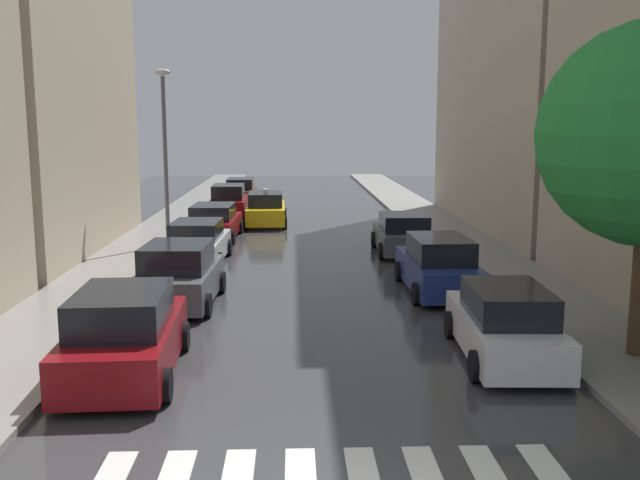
{
  "coord_description": "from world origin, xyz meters",
  "views": [
    {
      "loc": [
        -0.53,
        -7.82,
        4.98
      ],
      "look_at": [
        0.4,
        16.55,
        0.93
      ],
      "focal_mm": 39.47,
      "sensor_mm": 36.0,
      "label": 1
    }
  ],
  "objects_px": {
    "parked_car_left_fifth": "(229,203)",
    "parked_car_right_third": "(403,235)",
    "parked_car_left_third": "(198,243)",
    "parked_car_left_nearest": "(125,336)",
    "parked_car_right_nearest": "(505,325)",
    "parked_car_left_sixth": "(241,192)",
    "parked_car_left_fourth": "(214,223)",
    "lamp_post_left": "(165,145)",
    "taxi_midroad": "(266,209)",
    "parked_car_left_second": "(179,276)",
    "parked_car_right_second": "(438,266)"
  },
  "relations": [
    {
      "from": "parked_car_left_third",
      "to": "parked_car_left_fifth",
      "type": "relative_size",
      "value": 0.99
    },
    {
      "from": "parked_car_left_third",
      "to": "taxi_midroad",
      "type": "height_order",
      "value": "taxi_midroad"
    },
    {
      "from": "parked_car_left_sixth",
      "to": "lamp_post_left",
      "type": "relative_size",
      "value": 0.65
    },
    {
      "from": "parked_car_right_third",
      "to": "parked_car_left_sixth",
      "type": "bearing_deg",
      "value": 24.33
    },
    {
      "from": "parked_car_left_fifth",
      "to": "parked_car_right_third",
      "type": "distance_m",
      "value": 12.95
    },
    {
      "from": "parked_car_left_fourth",
      "to": "lamp_post_left",
      "type": "height_order",
      "value": "lamp_post_left"
    },
    {
      "from": "parked_car_left_fifth",
      "to": "taxi_midroad",
      "type": "height_order",
      "value": "same"
    },
    {
      "from": "parked_car_left_second",
      "to": "parked_car_left_fifth",
      "type": "xyz_separation_m",
      "value": [
        -0.23,
        18.05,
        0.02
      ]
    },
    {
      "from": "parked_car_left_fourth",
      "to": "parked_car_left_third",
      "type": "bearing_deg",
      "value": -177.81
    },
    {
      "from": "parked_car_left_nearest",
      "to": "parked_car_left_third",
      "type": "relative_size",
      "value": 1.08
    },
    {
      "from": "parked_car_left_second",
      "to": "lamp_post_left",
      "type": "relative_size",
      "value": 0.6
    },
    {
      "from": "parked_car_right_nearest",
      "to": "lamp_post_left",
      "type": "relative_size",
      "value": 0.64
    },
    {
      "from": "taxi_midroad",
      "to": "parked_car_left_fifth",
      "type": "bearing_deg",
      "value": 39.35
    },
    {
      "from": "parked_car_left_sixth",
      "to": "parked_car_right_third",
      "type": "distance_m",
      "value": 18.59
    },
    {
      "from": "parked_car_left_nearest",
      "to": "parked_car_right_third",
      "type": "xyz_separation_m",
      "value": [
        7.61,
        13.19,
        -0.1
      ]
    },
    {
      "from": "parked_car_left_fourth",
      "to": "lamp_post_left",
      "type": "xyz_separation_m",
      "value": [
        -1.56,
        -2.43,
        3.41
      ]
    },
    {
      "from": "parked_car_left_nearest",
      "to": "parked_car_left_sixth",
      "type": "xyz_separation_m",
      "value": [
        0.1,
        30.19,
        -0.06
      ]
    },
    {
      "from": "parked_car_left_sixth",
      "to": "parked_car_right_nearest",
      "type": "relative_size",
      "value": 1.02
    },
    {
      "from": "parked_car_left_fifth",
      "to": "parked_car_left_second",
      "type": "bearing_deg",
      "value": -179.85
    },
    {
      "from": "parked_car_right_third",
      "to": "taxi_midroad",
      "type": "relative_size",
      "value": 0.87
    },
    {
      "from": "parked_car_left_third",
      "to": "parked_car_right_nearest",
      "type": "bearing_deg",
      "value": -141.55
    },
    {
      "from": "parked_car_right_nearest",
      "to": "parked_car_right_second",
      "type": "distance_m",
      "value": 6.02
    },
    {
      "from": "parked_car_left_fourth",
      "to": "parked_car_left_fifth",
      "type": "distance_m",
      "value": 6.73
    },
    {
      "from": "parked_car_left_fifth",
      "to": "parked_car_right_third",
      "type": "height_order",
      "value": "parked_car_left_fifth"
    },
    {
      "from": "parked_car_left_second",
      "to": "parked_car_right_nearest",
      "type": "xyz_separation_m",
      "value": [
        7.66,
        -4.85,
        -0.06
      ]
    },
    {
      "from": "parked_car_left_second",
      "to": "parked_car_right_nearest",
      "type": "bearing_deg",
      "value": -120.13
    },
    {
      "from": "parked_car_left_third",
      "to": "parked_car_left_sixth",
      "type": "relative_size",
      "value": 0.94
    },
    {
      "from": "parked_car_left_nearest",
      "to": "parked_car_right_nearest",
      "type": "xyz_separation_m",
      "value": [
        7.84,
        0.73,
        -0.07
      ]
    },
    {
      "from": "parked_car_right_nearest",
      "to": "taxi_midroad",
      "type": "relative_size",
      "value": 0.95
    },
    {
      "from": "parked_car_right_nearest",
      "to": "parked_car_right_second",
      "type": "xyz_separation_m",
      "value": [
        -0.19,
        6.02,
        0.04
      ]
    },
    {
      "from": "parked_car_left_nearest",
      "to": "parked_car_left_sixth",
      "type": "bearing_deg",
      "value": -2.46
    },
    {
      "from": "parked_car_left_third",
      "to": "lamp_post_left",
      "type": "height_order",
      "value": "lamp_post_left"
    },
    {
      "from": "parked_car_left_third",
      "to": "parked_car_left_fifth",
      "type": "height_order",
      "value": "parked_car_left_fifth"
    },
    {
      "from": "parked_car_right_second",
      "to": "taxi_midroad",
      "type": "relative_size",
      "value": 0.98
    },
    {
      "from": "parked_car_right_nearest",
      "to": "lamp_post_left",
      "type": "bearing_deg",
      "value": 37.52
    },
    {
      "from": "parked_car_left_nearest",
      "to": "parked_car_left_third",
      "type": "distance_m",
      "value": 11.54
    },
    {
      "from": "lamp_post_left",
      "to": "taxi_midroad",
      "type": "bearing_deg",
      "value": 61.58
    },
    {
      "from": "parked_car_right_third",
      "to": "taxi_midroad",
      "type": "xyz_separation_m",
      "value": [
        -5.61,
        8.04,
        0.03
      ]
    },
    {
      "from": "parked_car_left_nearest",
      "to": "parked_car_left_fifth",
      "type": "bearing_deg",
      "value": -2.13
    },
    {
      "from": "parked_car_left_second",
      "to": "parked_car_right_second",
      "type": "height_order",
      "value": "parked_car_left_second"
    },
    {
      "from": "parked_car_right_nearest",
      "to": "taxi_midroad",
      "type": "height_order",
      "value": "taxi_midroad"
    },
    {
      "from": "parked_car_left_third",
      "to": "parked_car_left_fourth",
      "type": "bearing_deg",
      "value": 2.19
    },
    {
      "from": "parked_car_left_fourth",
      "to": "parked_car_right_third",
      "type": "relative_size",
      "value": 1.12
    },
    {
      "from": "parked_car_left_fifth",
      "to": "parked_car_right_second",
      "type": "height_order",
      "value": "parked_car_left_fifth"
    },
    {
      "from": "parked_car_left_nearest",
      "to": "parked_car_left_sixth",
      "type": "relative_size",
      "value": 1.01
    },
    {
      "from": "parked_car_left_third",
      "to": "parked_car_right_third",
      "type": "height_order",
      "value": "parked_car_right_third"
    },
    {
      "from": "parked_car_left_fourth",
      "to": "taxi_midroad",
      "type": "relative_size",
      "value": 0.98
    },
    {
      "from": "parked_car_left_fourth",
      "to": "parked_car_left_fifth",
      "type": "relative_size",
      "value": 1.06
    },
    {
      "from": "parked_car_left_second",
      "to": "parked_car_left_sixth",
      "type": "distance_m",
      "value": 24.61
    },
    {
      "from": "parked_car_left_third",
      "to": "parked_car_left_fifth",
      "type": "xyz_separation_m",
      "value": [
        0.04,
        12.09,
        0.11
      ]
    }
  ]
}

